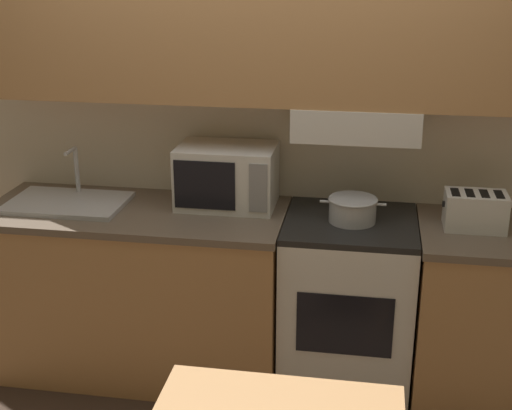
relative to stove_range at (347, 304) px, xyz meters
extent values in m
plane|color=#3D2D23|center=(-0.47, 0.31, -0.45)|extent=(16.00, 16.00, 0.00)
cube|color=silver|center=(-0.47, 0.33, 0.82)|extent=(5.13, 0.05, 2.55)
cube|color=tan|center=(-0.47, 0.15, 1.29)|extent=(2.73, 0.32, 0.61)
cube|color=silver|center=(0.00, 0.15, 0.91)|extent=(0.61, 0.34, 0.16)
cube|color=tan|center=(-1.09, -0.02, -0.02)|extent=(1.50, 0.65, 0.87)
cube|color=brown|center=(-1.09, -0.02, 0.43)|extent=(1.52, 0.67, 0.04)
cube|color=tan|center=(0.61, -0.02, -0.02)|extent=(0.56, 0.65, 0.87)
cube|color=brown|center=(0.61, -0.02, 0.43)|extent=(0.58, 0.67, 0.04)
cube|color=silver|center=(0.00, 0.00, -0.02)|extent=(0.64, 0.62, 0.88)
cube|color=black|center=(0.00, 0.00, 0.44)|extent=(0.64, 0.62, 0.03)
cube|color=black|center=(0.00, -0.31, 0.05)|extent=(0.45, 0.01, 0.31)
cylinder|color=black|center=(-0.14, -0.12, 0.45)|extent=(0.09, 0.09, 0.01)
cylinder|color=black|center=(0.14, -0.12, 0.45)|extent=(0.09, 0.09, 0.01)
cylinder|color=black|center=(-0.14, 0.12, 0.45)|extent=(0.09, 0.09, 0.01)
cylinder|color=black|center=(0.14, 0.12, 0.45)|extent=(0.09, 0.09, 0.01)
cylinder|color=#B7BABF|center=(0.01, -0.01, 0.51)|extent=(0.23, 0.23, 0.12)
torus|color=#B7BABF|center=(0.01, -0.01, 0.57)|extent=(0.24, 0.24, 0.01)
cylinder|color=#B7BABF|center=(-0.13, -0.01, 0.55)|extent=(0.05, 0.01, 0.01)
cylinder|color=#B7BABF|center=(0.14, -0.01, 0.55)|extent=(0.05, 0.01, 0.01)
cube|color=silver|center=(-0.64, 0.12, 0.61)|extent=(0.49, 0.33, 0.31)
cube|color=black|center=(-0.71, -0.05, 0.61)|extent=(0.30, 0.01, 0.24)
cube|color=gray|center=(-0.45, -0.05, 0.61)|extent=(0.09, 0.01, 0.24)
cube|color=silver|center=(0.57, 0.00, 0.54)|extent=(0.28, 0.18, 0.17)
cube|color=black|center=(0.43, 0.00, 0.57)|extent=(0.01, 0.02, 0.02)
cube|color=black|center=(0.47, 0.00, 0.62)|extent=(0.04, 0.13, 0.01)
cube|color=black|center=(0.54, 0.00, 0.62)|extent=(0.04, 0.13, 0.01)
cube|color=black|center=(0.61, 0.00, 0.62)|extent=(0.04, 0.13, 0.01)
cube|color=black|center=(0.67, 0.00, 0.62)|extent=(0.04, 0.13, 0.01)
cube|color=#B7BABF|center=(-1.45, -0.02, 0.46)|extent=(0.59, 0.40, 0.02)
cube|color=#4C4F54|center=(-1.45, -0.04, 0.47)|extent=(0.51, 0.30, 0.01)
cylinder|color=#B7BABF|center=(-1.45, 0.13, 0.60)|extent=(0.02, 0.02, 0.24)
cylinder|color=#B7BABF|center=(-1.45, 0.07, 0.72)|extent=(0.02, 0.12, 0.02)
camera|label=1|loc=(0.07, -3.25, 1.69)|focal=50.00mm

